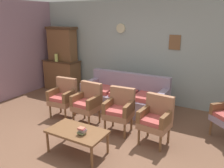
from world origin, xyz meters
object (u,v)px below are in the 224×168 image
Objects in this scene: armchair_row_middle at (63,96)px; coffee_table at (77,133)px; side_cabinet at (62,75)px; armchair_near_couch_end at (156,118)px; armchair_by_doorway at (88,102)px; armchair_near_cabinet at (120,108)px; floral_couch at (125,98)px; vase_on_cabinet at (56,58)px; book_stack_on_table at (82,131)px.

coffee_table is (1.21, -1.04, -0.12)m from armchair_row_middle.
armchair_near_couch_end is (3.70, -1.66, 0.03)m from side_cabinet.
armchair_row_middle reaches higher than coffee_table.
armchair_by_doorway is 1.00× the size of armchair_near_cabinet.
side_cabinet is at bearing 151.24° from armchair_near_cabinet.
floral_couch and armchair_near_cabinet have the same top height.
vase_on_cabinet is 0.26× the size of armchair_row_middle.
armchair_near_couch_end is (2.25, -0.07, 0.00)m from armchair_row_middle.
coffee_table is at bearing -42.45° from vase_on_cabinet.
coffee_table is at bearing -40.74° from armchair_row_middle.
side_cabinet reaches higher than armchair_row_middle.
side_cabinet reaches higher than armchair_by_doorway.
armchair_near_couch_end is at bearing -1.68° from armchair_row_middle.
floral_couch is at bearing 43.54° from armchair_row_middle.
coffee_table is at bearing -44.86° from side_cabinet.
floral_couch and armchair_near_couch_end have the same top height.
side_cabinet is 1.28× the size of armchair_row_middle.
armchair_near_cabinet reaches higher than coffee_table.
armchair_row_middle is at bearing 139.26° from coffee_table.
coffee_table is 0.19m from book_stack_on_table.
side_cabinet is 3.89m from book_stack_on_table.
armchair_by_doorway is at bearing -33.32° from vase_on_cabinet.
armchair_by_doorway is 0.77m from armchair_near_cabinet.
armchair_by_doorway is 0.90× the size of coffee_table.
book_stack_on_table is (-0.89, -1.03, -0.02)m from armchair_near_couch_end.
armchair_row_middle is 6.66× the size of book_stack_on_table.
armchair_row_middle is (1.44, -1.60, 0.03)m from side_cabinet.
side_cabinet is at bearing 155.76° from armchair_near_couch_end.
armchair_by_doorway is (2.17, -1.43, -0.55)m from vase_on_cabinet.
book_stack_on_table is (0.27, -2.13, 0.16)m from floral_couch.
armchair_near_cabinet is at bearing 0.95° from armchair_by_doorway.
armchair_near_couch_end is 6.66× the size of book_stack_on_table.
floral_couch is at bearing 136.84° from armchair_near_couch_end.
coffee_table is (2.65, -2.64, -0.09)m from side_cabinet.
armchair_near_cabinet is at bearing 84.08° from book_stack_on_table.
book_stack_on_table is at bearing -41.56° from vase_on_cabinet.
armchair_near_cabinet is at bearing -69.40° from floral_couch.
armchair_by_doorway reaches higher than coffee_table.
armchair_by_doorway and armchair_near_couch_end have the same top height.
vase_on_cabinet is at bearing 154.36° from armchair_near_cabinet.
side_cabinet is 0.55× the size of floral_couch.
armchair_by_doorway is 1.00× the size of armchair_near_couch_end.
armchair_by_doorway reaches higher than book_stack_on_table.
vase_on_cabinet is at bearing 146.68° from armchair_by_doorway.
vase_on_cabinet is 3.31m from armchair_near_cabinet.
side_cabinet is 4.95× the size of vase_on_cabinet.
armchair_near_cabinet is at bearing 175.33° from armchair_near_couch_end.
side_cabinet reaches higher than floral_couch.
book_stack_on_table is at bearing -21.38° from coffee_table.
side_cabinet reaches higher than armchair_near_couch_end.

